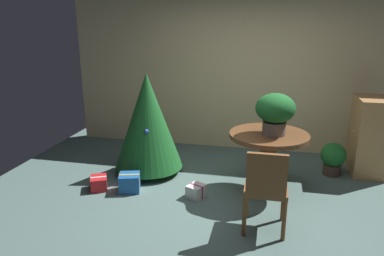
# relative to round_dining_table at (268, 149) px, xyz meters

# --- Properties ---
(ground_plane) EXTENTS (6.60, 6.60, 0.00)m
(ground_plane) POSITION_rel_round_dining_table_xyz_m (-0.38, -0.56, -0.57)
(ground_plane) COLOR #4C6660
(back_wall_panel) EXTENTS (6.00, 0.10, 2.60)m
(back_wall_panel) POSITION_rel_round_dining_table_xyz_m (-0.38, 1.64, 0.73)
(back_wall_panel) COLOR beige
(back_wall_panel) RESTS_ON ground_plane
(round_dining_table) EXTENTS (0.98, 0.98, 0.78)m
(round_dining_table) POSITION_rel_round_dining_table_xyz_m (0.00, 0.00, 0.00)
(round_dining_table) COLOR brown
(round_dining_table) RESTS_ON ground_plane
(flower_vase) EXTENTS (0.48, 0.48, 0.51)m
(flower_vase) POSITION_rel_round_dining_table_xyz_m (0.06, -0.03, 0.51)
(flower_vase) COLOR #665B51
(flower_vase) RESTS_ON round_dining_table
(wooden_chair_near) EXTENTS (0.43, 0.44, 0.91)m
(wooden_chair_near) POSITION_rel_round_dining_table_xyz_m (0.00, -0.96, -0.05)
(wooden_chair_near) COLOR brown
(wooden_chair_near) RESTS_ON ground_plane
(holiday_tree) EXTENTS (0.96, 0.96, 1.44)m
(holiday_tree) POSITION_rel_round_dining_table_xyz_m (-1.67, 0.27, 0.20)
(holiday_tree) COLOR brown
(holiday_tree) RESTS_ON ground_plane
(gift_box_blue) EXTENTS (0.32, 0.31, 0.23)m
(gift_box_blue) POSITION_rel_round_dining_table_xyz_m (-1.71, -0.38, -0.45)
(gift_box_blue) COLOR #1E569E
(gift_box_blue) RESTS_ON ground_plane
(gift_box_red) EXTENTS (0.29, 0.31, 0.17)m
(gift_box_red) POSITION_rel_round_dining_table_xyz_m (-2.13, -0.42, -0.48)
(gift_box_red) COLOR red
(gift_box_red) RESTS_ON ground_plane
(gift_box_cream) EXTENTS (0.26, 0.27, 0.16)m
(gift_box_cream) POSITION_rel_round_dining_table_xyz_m (-0.84, -0.37, -0.49)
(gift_box_cream) COLOR silver
(gift_box_cream) RESTS_ON ground_plane
(wooden_cabinet) EXTENTS (0.47, 0.66, 1.10)m
(wooden_cabinet) POSITION_rel_round_dining_table_xyz_m (1.39, 0.92, -0.02)
(wooden_cabinet) COLOR #B27F4C
(wooden_cabinet) RESTS_ON ground_plane
(potted_plant) EXTENTS (0.35, 0.35, 0.47)m
(potted_plant) POSITION_rel_round_dining_table_xyz_m (0.91, 0.73, -0.31)
(potted_plant) COLOR #4C382D
(potted_plant) RESTS_ON ground_plane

